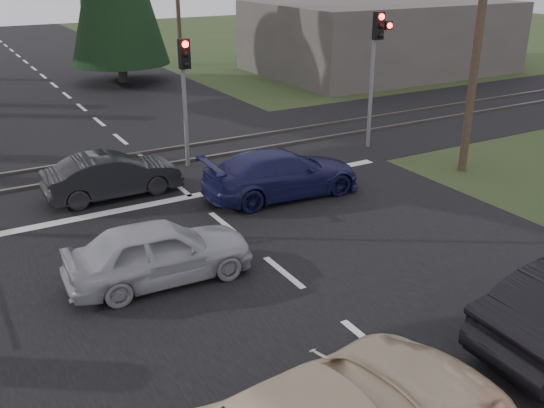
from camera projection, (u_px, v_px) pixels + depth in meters
ground at (370, 343)px, 10.80m from camera, size 120.00×120.00×0.00m
road at (168, 178)px, 18.83m from camera, size 14.00×100.00×0.01m
rail_corridor at (147, 161)px, 20.43m from camera, size 120.00×8.00×0.01m
stop_line at (191, 196)px, 17.38m from camera, size 13.00×0.35×0.00m
rail_near at (155, 166)px, 19.77m from camera, size 120.00×0.12×0.10m
rail_far at (139, 153)px, 21.06m from camera, size 120.00×0.12×0.10m
traffic_signal_right at (377, 54)px, 20.63m from camera, size 0.68×0.48×4.70m
traffic_signal_center at (185, 81)px, 18.77m from camera, size 0.32×0.48×4.10m
utility_pole_near at (481, 18)px, 17.75m from camera, size 1.80×0.26×9.00m
building_right at (379, 36)px, 36.00m from camera, size 14.00×10.00×4.00m
silver_car at (159, 252)px, 12.67m from camera, size 3.99×1.76×1.34m
blue_sedan at (282, 173)px, 17.24m from camera, size 4.71×2.14×1.34m
dark_car_far at (113, 176)px, 17.19m from camera, size 3.82×1.37×1.25m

